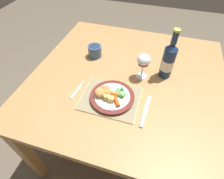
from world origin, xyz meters
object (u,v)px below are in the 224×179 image
(fork, at_px, (77,91))
(table_knife, at_px, (145,113))
(drinking_cup, at_px, (95,51))
(dinner_plate, at_px, (112,97))
(wine_glass, at_px, (144,61))
(dining_table, at_px, (127,85))
(bottle, at_px, (168,60))

(fork, bearing_deg, table_knife, -6.13)
(fork, distance_m, drinking_cup, 0.33)
(dinner_plate, bearing_deg, table_knife, -13.87)
(wine_glass, distance_m, drinking_cup, 0.36)
(fork, distance_m, table_knife, 0.38)
(dining_table, xyz_separation_m, fork, (-0.24, -0.21, 0.09))
(table_knife, bearing_deg, drinking_cup, 136.96)
(fork, xyz_separation_m, table_knife, (0.38, -0.04, 0.00))
(fork, bearing_deg, dinner_plate, 0.99)
(table_knife, height_order, wine_glass, wine_glass)
(bottle, bearing_deg, wine_glass, -158.45)
(dinner_plate, xyz_separation_m, bottle, (0.24, 0.27, 0.09))
(bottle, xyz_separation_m, drinking_cup, (-0.46, 0.06, -0.07))
(table_knife, bearing_deg, dinner_plate, 166.13)
(dinner_plate, height_order, bottle, bottle)
(fork, height_order, table_knife, table_knife)
(bottle, bearing_deg, dining_table, -162.31)
(fork, bearing_deg, dining_table, 40.65)
(bottle, bearing_deg, table_knife, -101.47)
(dining_table, relative_size, drinking_cup, 12.94)
(dinner_plate, bearing_deg, fork, -179.01)
(table_knife, distance_m, bottle, 0.34)
(dinner_plate, distance_m, fork, 0.20)
(dining_table, height_order, fork, fork)
(wine_glass, distance_m, bottle, 0.14)
(dinner_plate, relative_size, bottle, 0.78)
(wine_glass, xyz_separation_m, drinking_cup, (-0.33, 0.11, -0.08))
(dinner_plate, bearing_deg, drinking_cup, 123.71)
(dining_table, xyz_separation_m, dinner_plate, (-0.04, -0.20, 0.10))
(wine_glass, bearing_deg, bottle, 21.55)
(wine_glass, bearing_deg, dining_table, -169.27)
(table_knife, xyz_separation_m, wine_glass, (-0.07, 0.26, 0.11))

